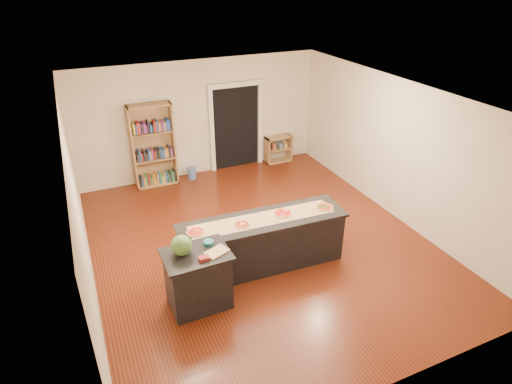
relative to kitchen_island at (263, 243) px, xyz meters
name	(u,v)px	position (x,y,z in m)	size (l,w,h in m)	color
room	(261,177)	(0.24, 0.63, 0.92)	(6.00, 7.00, 2.80)	beige
doorway	(236,122)	(1.14, 4.09, 0.73)	(1.40, 0.09, 2.21)	black
kitchen_island	(263,243)	(0.00, 0.00, 0.00)	(2.86, 0.77, 0.94)	black
side_counter	(198,279)	(-1.30, -0.50, 0.01)	(0.97, 0.71, 0.96)	black
bookshelf	(153,146)	(-0.99, 3.91, 0.51)	(0.98, 0.35, 1.97)	#A68150
low_shelf	(278,149)	(2.27, 3.93, -0.12)	(0.70, 0.30, 0.70)	#A68150
waste_bin	(192,173)	(-0.15, 3.84, -0.32)	(0.21, 0.21, 0.30)	#4B6FA9
kraft_paper	(263,219)	(0.00, 0.01, 0.47)	(2.48, 0.45, 0.00)	tan
watermelon	(182,245)	(-1.49, -0.43, 0.64)	(0.31, 0.31, 0.31)	#144214
cutting_board	(217,252)	(-1.02, -0.60, 0.50)	(0.34, 0.23, 0.02)	tan
package_red	(204,258)	(-1.24, -0.69, 0.51)	(0.15, 0.10, 0.05)	maroon
package_teal	(208,243)	(-1.06, -0.35, 0.52)	(0.15, 0.15, 0.06)	#195966
pizza_a	(196,232)	(-1.14, 0.07, 0.48)	(0.28, 0.28, 0.02)	#BF8949
pizza_b	(242,224)	(-0.38, -0.02, 0.48)	(0.27, 0.27, 0.02)	#BF8949
pizza_c	(283,213)	(0.38, 0.02, 0.48)	(0.32, 0.32, 0.02)	#BF8949
pizza_d	(324,207)	(1.14, -0.08, 0.48)	(0.30, 0.30, 0.02)	#BF8949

